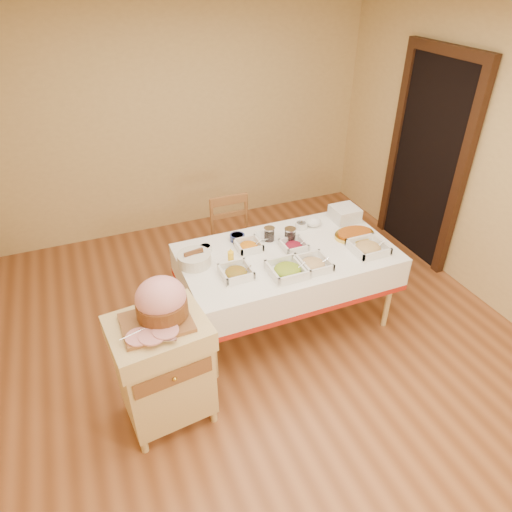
{
  "coord_description": "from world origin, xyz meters",
  "views": [
    {
      "loc": [
        -1.19,
        -2.62,
        2.88
      ],
      "look_at": [
        -0.03,
        0.2,
        0.86
      ],
      "focal_mm": 32.0,
      "sensor_mm": 36.0,
      "label": 1
    }
  ],
  "objects_px": {
    "plate_stack": "(345,214)",
    "dining_chair": "(235,243)",
    "butcher_cart": "(164,366)",
    "bread_basket": "(194,259)",
    "brass_platter": "(354,234)",
    "dining_table": "(287,267)",
    "preserve_jar_right": "(290,236)",
    "ham_on_board": "(161,303)",
    "mustard_bottle": "(231,258)",
    "preserve_jar_left": "(269,235)"
  },
  "relations": [
    {
      "from": "plate_stack",
      "to": "dining_chair",
      "type": "bearing_deg",
      "value": 155.91
    },
    {
      "from": "butcher_cart",
      "to": "bread_basket",
      "type": "distance_m",
      "value": 0.94
    },
    {
      "from": "plate_stack",
      "to": "brass_platter",
      "type": "xyz_separation_m",
      "value": [
        -0.08,
        -0.3,
        -0.04
      ]
    },
    {
      "from": "dining_table",
      "to": "preserve_jar_right",
      "type": "relative_size",
      "value": 13.74
    },
    {
      "from": "dining_table",
      "to": "butcher_cart",
      "type": "relative_size",
      "value": 2.05
    },
    {
      "from": "ham_on_board",
      "to": "bread_basket",
      "type": "relative_size",
      "value": 1.71
    },
    {
      "from": "dining_table",
      "to": "dining_chair",
      "type": "distance_m",
      "value": 0.78
    },
    {
      "from": "butcher_cart",
      "to": "brass_platter",
      "type": "relative_size",
      "value": 2.37
    },
    {
      "from": "butcher_cart",
      "to": "mustard_bottle",
      "type": "bearing_deg",
      "value": 40.93
    },
    {
      "from": "bread_basket",
      "to": "brass_platter",
      "type": "xyz_separation_m",
      "value": [
        1.45,
        -0.12,
        -0.03
      ]
    },
    {
      "from": "mustard_bottle",
      "to": "plate_stack",
      "type": "bearing_deg",
      "value": 13.52
    },
    {
      "from": "mustard_bottle",
      "to": "preserve_jar_left",
      "type": "bearing_deg",
      "value": 27.88
    },
    {
      "from": "ham_on_board",
      "to": "plate_stack",
      "type": "distance_m",
      "value": 2.15
    },
    {
      "from": "dining_chair",
      "to": "bread_basket",
      "type": "relative_size",
      "value": 3.41
    },
    {
      "from": "butcher_cart",
      "to": "ham_on_board",
      "type": "height_order",
      "value": "ham_on_board"
    },
    {
      "from": "butcher_cart",
      "to": "mustard_bottle",
      "type": "height_order",
      "value": "mustard_bottle"
    },
    {
      "from": "mustard_bottle",
      "to": "plate_stack",
      "type": "distance_m",
      "value": 1.29
    },
    {
      "from": "dining_chair",
      "to": "brass_platter",
      "type": "xyz_separation_m",
      "value": [
        0.88,
        -0.74,
        0.3
      ]
    },
    {
      "from": "dining_table",
      "to": "ham_on_board",
      "type": "xyz_separation_m",
      "value": [
        -1.2,
        -0.6,
        0.42
      ]
    },
    {
      "from": "preserve_jar_left",
      "to": "brass_platter",
      "type": "bearing_deg",
      "value": -17.97
    },
    {
      "from": "dining_table",
      "to": "brass_platter",
      "type": "relative_size",
      "value": 4.86
    },
    {
      "from": "preserve_jar_left",
      "to": "dining_table",
      "type": "bearing_deg",
      "value": -74.35
    },
    {
      "from": "dining_chair",
      "to": "ham_on_board",
      "type": "height_order",
      "value": "ham_on_board"
    },
    {
      "from": "bread_basket",
      "to": "dining_table",
      "type": "bearing_deg",
      "value": -8.74
    },
    {
      "from": "preserve_jar_left",
      "to": "bread_basket",
      "type": "relative_size",
      "value": 0.45
    },
    {
      "from": "brass_platter",
      "to": "bread_basket",
      "type": "bearing_deg",
      "value": 175.2
    },
    {
      "from": "preserve_jar_right",
      "to": "brass_platter",
      "type": "distance_m",
      "value": 0.59
    },
    {
      "from": "bread_basket",
      "to": "mustard_bottle",
      "type": "bearing_deg",
      "value": -23.57
    },
    {
      "from": "dining_table",
      "to": "mustard_bottle",
      "type": "bearing_deg",
      "value": 179.9
    },
    {
      "from": "ham_on_board",
      "to": "plate_stack",
      "type": "relative_size",
      "value": 1.96
    },
    {
      "from": "preserve_jar_right",
      "to": "bread_basket",
      "type": "xyz_separation_m",
      "value": [
        -0.88,
        -0.02,
        -0.01
      ]
    },
    {
      "from": "mustard_bottle",
      "to": "bread_basket",
      "type": "bearing_deg",
      "value": 156.43
    },
    {
      "from": "butcher_cart",
      "to": "brass_platter",
      "type": "xyz_separation_m",
      "value": [
        1.91,
        0.63,
        0.28
      ]
    },
    {
      "from": "dining_chair",
      "to": "brass_platter",
      "type": "height_order",
      "value": "dining_chair"
    },
    {
      "from": "butcher_cart",
      "to": "preserve_jar_right",
      "type": "relative_size",
      "value": 6.7
    },
    {
      "from": "dining_table",
      "to": "brass_platter",
      "type": "bearing_deg",
      "value": -0.11
    },
    {
      "from": "dining_chair",
      "to": "preserve_jar_right",
      "type": "relative_size",
      "value": 7.04
    },
    {
      "from": "brass_platter",
      "to": "preserve_jar_left",
      "type": "bearing_deg",
      "value": 162.03
    },
    {
      "from": "butcher_cart",
      "to": "preserve_jar_right",
      "type": "xyz_separation_m",
      "value": [
        1.34,
        0.78,
        0.31
      ]
    },
    {
      "from": "dining_chair",
      "to": "brass_platter",
      "type": "relative_size",
      "value": 2.49
    },
    {
      "from": "dining_chair",
      "to": "preserve_jar_left",
      "type": "relative_size",
      "value": 7.54
    },
    {
      "from": "butcher_cart",
      "to": "ham_on_board",
      "type": "relative_size",
      "value": 1.9
    },
    {
      "from": "ham_on_board",
      "to": "preserve_jar_left",
      "type": "height_order",
      "value": "ham_on_board"
    },
    {
      "from": "ham_on_board",
      "to": "preserve_jar_left",
      "type": "xyz_separation_m",
      "value": [
        1.13,
        0.83,
        -0.2
      ]
    },
    {
      "from": "preserve_jar_left",
      "to": "ham_on_board",
      "type": "bearing_deg",
      "value": -143.58
    },
    {
      "from": "dining_chair",
      "to": "butcher_cart",
      "type": "bearing_deg",
      "value": -126.79
    },
    {
      "from": "butcher_cart",
      "to": "dining_chair",
      "type": "xyz_separation_m",
      "value": [
        1.02,
        1.37,
        -0.02
      ]
    },
    {
      "from": "ham_on_board",
      "to": "bread_basket",
      "type": "height_order",
      "value": "ham_on_board"
    },
    {
      "from": "dining_table",
      "to": "mustard_bottle",
      "type": "height_order",
      "value": "mustard_bottle"
    },
    {
      "from": "dining_chair",
      "to": "preserve_jar_left",
      "type": "bearing_deg",
      "value": -73.03
    }
  ]
}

